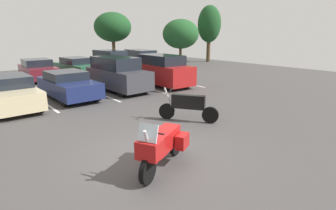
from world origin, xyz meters
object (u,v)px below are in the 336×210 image
at_px(car_navy, 68,85).
at_px(car_charcoal, 117,74).
at_px(motorcycle_touring, 161,144).
at_px(car_far_green, 77,67).
at_px(car_champagne, 11,93).
at_px(car_far_maroon, 38,70).
at_px(car_red, 162,70).
at_px(car_far_grey, 112,62).
at_px(motorcycle_second, 188,106).
at_px(car_far_blue, 141,60).

height_order(car_navy, car_charcoal, car_charcoal).
xyz_separation_m(motorcycle_touring, car_far_green, (4.05, 16.14, 0.04)).
relative_size(car_champagne, car_far_maroon, 0.97).
relative_size(car_red, car_far_grey, 0.93).
distance_m(car_charcoal, car_red, 2.99).
bearing_deg(car_navy, car_far_maroon, 87.68).
bearing_deg(car_far_maroon, car_far_grey, 0.61).
xyz_separation_m(motorcycle_touring, motorcycle_second, (3.06, 2.37, -0.06)).
bearing_deg(motorcycle_second, car_far_grey, 74.00).
relative_size(car_red, car_far_green, 0.88).
relative_size(motorcycle_second, car_charcoal, 0.44).
distance_m(motorcycle_second, car_red, 7.32).
distance_m(car_champagne, car_far_maroon, 7.95).
relative_size(car_navy, car_far_blue, 0.86).
bearing_deg(car_far_maroon, car_far_green, 3.66).
height_order(car_red, car_far_maroon, car_red).
distance_m(car_navy, car_charcoal, 2.93).
bearing_deg(car_champagne, car_far_grey, 40.35).
bearing_deg(car_red, car_far_grey, 87.99).
height_order(motorcycle_second, car_charcoal, car_charcoal).
distance_m(car_champagne, car_red, 8.53).
xyz_separation_m(car_champagne, car_far_grey, (8.78, 7.46, 0.20)).
xyz_separation_m(car_far_maroon, car_far_grey, (5.85, 0.06, 0.19)).
bearing_deg(car_navy, car_champagne, -172.36).
xyz_separation_m(motorcycle_second, car_far_blue, (6.85, 13.59, 0.29)).
xyz_separation_m(car_champagne, car_far_maroon, (2.93, 7.39, 0.00)).
distance_m(car_navy, car_far_blue, 11.49).
height_order(car_navy, car_far_blue, car_far_blue).
height_order(motorcycle_second, car_far_green, car_far_green).
height_order(car_champagne, car_far_green, car_champagne).
bearing_deg(car_far_blue, car_far_maroon, -179.92).
relative_size(car_far_maroon, car_far_green, 0.88).
height_order(car_champagne, car_red, car_red).
height_order(car_far_maroon, car_far_grey, car_far_grey).
bearing_deg(car_far_maroon, motorcycle_second, -81.89).
xyz_separation_m(motorcycle_second, car_far_green, (0.99, 13.77, 0.10)).
relative_size(car_far_grey, car_far_blue, 0.95).
bearing_deg(motorcycle_touring, car_charcoal, 67.52).
bearing_deg(motorcycle_touring, motorcycle_second, 37.76).
xyz_separation_m(motorcycle_second, car_far_grey, (3.91, 13.64, 0.31)).
bearing_deg(motorcycle_touring, car_champagne, 101.88).
height_order(motorcycle_second, car_far_grey, car_far_grey).
bearing_deg(car_navy, car_red, -2.00).
bearing_deg(car_navy, car_far_blue, 37.85).
bearing_deg(car_navy, motorcycle_touring, -95.41).
xyz_separation_m(motorcycle_touring, car_navy, (0.84, 8.91, 0.03)).
xyz_separation_m(car_champagne, car_navy, (2.64, 0.35, -0.02)).
distance_m(car_far_maroon, car_far_grey, 5.85).
relative_size(car_champagne, car_charcoal, 0.95).
relative_size(car_champagne, car_red, 0.97).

